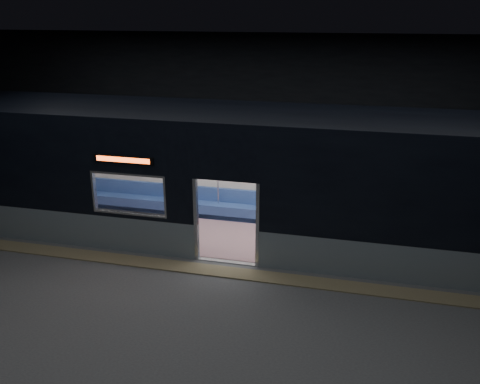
% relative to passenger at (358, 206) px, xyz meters
% --- Properties ---
extents(station_floor, '(24.00, 14.00, 0.01)m').
position_rel_passenger_xyz_m(station_floor, '(-2.92, -3.55, -0.77)').
color(station_floor, '#47494C').
rests_on(station_floor, ground).
extents(station_envelope, '(24.00, 14.00, 5.00)m').
position_rel_passenger_xyz_m(station_envelope, '(-2.92, -3.55, 2.90)').
color(station_envelope, black).
rests_on(station_envelope, station_floor).
extents(tactile_strip, '(22.80, 0.50, 0.03)m').
position_rel_passenger_xyz_m(tactile_strip, '(-2.92, -3.00, -0.75)').
color(tactile_strip, '#8C7F59').
rests_on(tactile_strip, station_floor).
extents(metro_car, '(18.00, 3.04, 3.35)m').
position_rel_passenger_xyz_m(metro_car, '(-2.93, -1.00, 1.08)').
color(metro_car, gray).
rests_on(metro_car, station_floor).
extents(passenger, '(0.37, 0.63, 1.29)m').
position_rel_passenger_xyz_m(passenger, '(0.00, 0.00, 0.00)').
color(passenger, black).
rests_on(passenger, metro_car).
extents(handbag, '(0.32, 0.30, 0.13)m').
position_rel_passenger_xyz_m(handbag, '(0.03, -0.20, -0.10)').
color(handbag, black).
rests_on(handbag, passenger).
extents(transit_map, '(0.99, 0.03, 0.64)m').
position_rel_passenger_xyz_m(transit_map, '(-1.39, 0.31, 0.71)').
color(transit_map, white).
rests_on(transit_map, metro_car).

